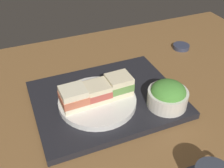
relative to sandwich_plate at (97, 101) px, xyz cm
name	(u,v)px	position (x,y,z in cm)	size (l,w,h in cm)	color
ground_plane	(119,120)	(-4.34, 4.91, -4.22)	(140.00, 100.00, 3.00)	brown
serving_tray	(107,99)	(-3.38, -1.87, -1.77)	(40.02, 31.31, 1.91)	black
sandwich_plate	(97,101)	(0.00, 0.00, 0.00)	(20.95, 20.95, 1.63)	silver
sandwich_near	(119,85)	(-6.43, -0.39, 3.50)	(6.60, 6.18, 5.36)	beige
sandwich_middle	(97,92)	(0.00, 0.00, 3.22)	(6.70, 6.02, 4.81)	beige
sandwich_far	(74,98)	(6.43, 0.39, 3.60)	(6.85, 6.42, 5.56)	#EFE5C1
salad_bowl	(168,95)	(-17.05, 7.45, 2.46)	(10.67, 10.67, 7.04)	silver
small_sauce_dish	(181,47)	(-40.47, -19.90, -1.98)	(6.08, 6.08, 1.48)	#33384C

